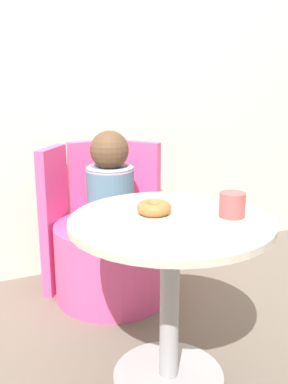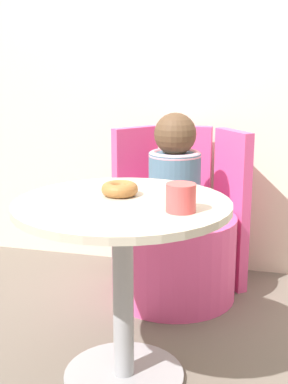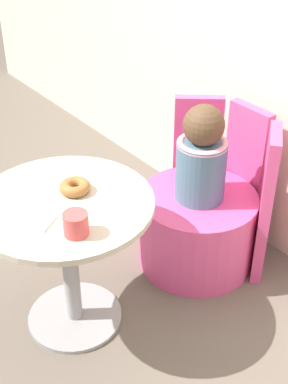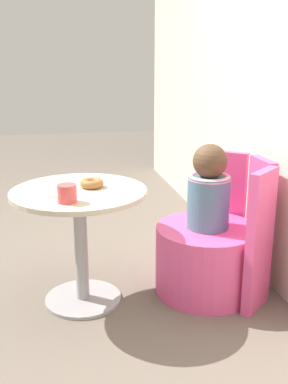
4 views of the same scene
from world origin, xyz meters
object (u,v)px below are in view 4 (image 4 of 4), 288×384
tub_chair (206,259)px  child_figure (209,190)px  donut (92,183)px  cup (67,194)px  round_table (80,220)px

tub_chair → child_figure: bearing=0.0°
child_figure → donut: (-0.06, -0.62, 0.05)m
donut → cup: 0.27m
cup → round_table: bearing=161.8°
donut → cup: size_ratio=1.36×
round_table → child_figure: child_figure is taller
tub_chair → donut: size_ratio=4.62×
child_figure → donut: size_ratio=3.79×
tub_chair → donut: (-0.06, -0.62, 0.46)m
round_table → child_figure: (0.03, 0.69, 0.13)m
round_table → cup: size_ratio=7.81×
donut → cup: bearing=-30.6°
round_table → cup: bearing=-18.2°
donut → cup: cup is taller
round_table → tub_chair: size_ratio=1.24×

